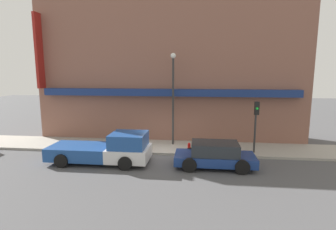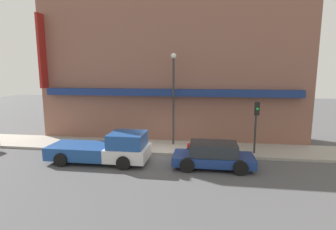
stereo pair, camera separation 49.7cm
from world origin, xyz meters
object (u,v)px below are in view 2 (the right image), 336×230
parked_car (213,155)px  street_lamp (173,89)px  fire_hydrant (189,147)px  traffic_light (256,118)px  pickup_truck (106,149)px

parked_car → street_lamp: street_lamp is taller
fire_hydrant → parked_car: bearing=-55.1°
fire_hydrant → traffic_light: size_ratio=0.19×
pickup_truck → street_lamp: (3.43, 3.78, 3.21)m
fire_hydrant → traffic_light: traffic_light is taller
fire_hydrant → traffic_light: 4.50m
fire_hydrant → street_lamp: 4.09m
pickup_truck → fire_hydrant: size_ratio=9.59×
traffic_light → pickup_truck: bearing=-164.6°
parked_car → traffic_light: 3.91m
parked_car → traffic_light: traffic_light is taller
pickup_truck → parked_car: pickup_truck is taller
pickup_truck → street_lamp: street_lamp is taller
parked_car → fire_hydrant: size_ratio=7.23×
pickup_truck → street_lamp: bearing=48.1°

